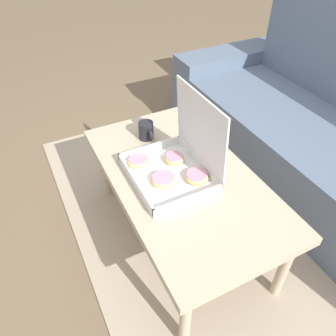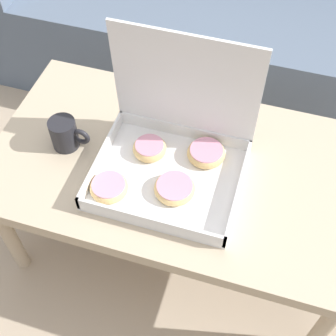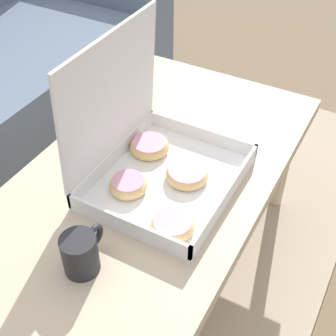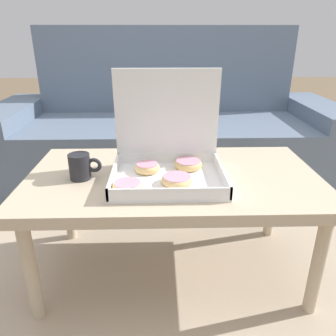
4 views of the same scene
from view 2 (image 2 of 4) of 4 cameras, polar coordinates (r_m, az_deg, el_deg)
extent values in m
plane|color=#756047|center=(1.71, 2.80, -4.34)|extent=(12.00, 12.00, 0.00)
cube|color=tan|center=(1.89, 5.22, 3.09)|extent=(2.26, 1.91, 0.01)
cube|color=slate|center=(2.00, 8.12, 14.15)|extent=(1.66, 0.60, 0.41)
cube|color=#C6B293|center=(1.29, 1.65, -0.10)|extent=(1.06, 0.59, 0.04)
cylinder|color=#C6B293|center=(1.50, -18.82, -7.73)|extent=(0.04, 0.04, 0.39)
cylinder|color=#C6B293|center=(1.37, 18.56, -17.80)|extent=(0.04, 0.04, 0.39)
cylinder|color=#C6B293|center=(1.72, -11.54, 5.17)|extent=(0.04, 0.04, 0.39)
cube|color=white|center=(1.24, 0.00, -1.29)|extent=(0.38, 0.32, 0.01)
cube|color=white|center=(1.14, -2.29, -6.60)|extent=(0.38, 0.01, 0.04)
cube|color=white|center=(1.31, 1.98, 4.57)|extent=(0.38, 0.01, 0.04)
cube|color=white|center=(1.26, -8.12, 1.38)|extent=(0.01, 0.32, 0.04)
cube|color=white|center=(1.20, 8.57, -2.70)|extent=(0.01, 0.32, 0.04)
cube|color=white|center=(1.18, 2.15, 10.16)|extent=(0.38, 0.03, 0.32)
torus|color=#E5BC75|center=(1.28, -2.26, 2.40)|extent=(0.09, 0.09, 0.03)
cylinder|color=pink|center=(1.27, -2.28, 2.66)|extent=(0.08, 0.08, 0.01)
torus|color=#E5BC75|center=(1.27, 4.67, 1.81)|extent=(0.10, 0.10, 0.03)
cylinder|color=pink|center=(1.26, 4.70, 2.07)|extent=(0.09, 0.09, 0.01)
torus|color=#E5BC75|center=(1.20, 0.80, -2.50)|extent=(0.11, 0.11, 0.03)
cylinder|color=pink|center=(1.19, 0.81, -2.27)|extent=(0.09, 0.09, 0.01)
torus|color=#E5BC75|center=(1.21, -7.22, -2.36)|extent=(0.10, 0.10, 0.03)
cylinder|color=pink|center=(1.20, -7.26, -2.13)|extent=(0.09, 0.09, 0.01)
cylinder|color=#232328|center=(1.31, -12.57, 4.11)|extent=(0.07, 0.07, 0.09)
torus|color=#232328|center=(1.29, -10.60, 3.78)|extent=(0.05, 0.01, 0.05)
camera|label=1|loc=(0.77, 88.03, -2.07)|focal=35.00mm
camera|label=3|loc=(1.01, -58.52, 18.27)|focal=50.00mm
camera|label=4|loc=(0.67, -51.06, -50.75)|focal=35.00mm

